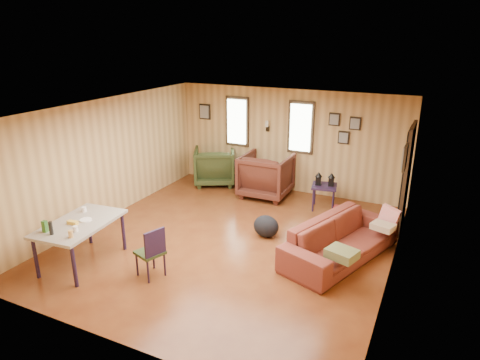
% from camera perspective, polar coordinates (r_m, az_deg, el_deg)
% --- Properties ---
extents(room, '(5.54, 6.04, 2.44)m').
position_cam_1_polar(room, '(7.54, 0.75, 0.65)').
color(room, brown).
rests_on(room, ground).
extents(sofa, '(1.41, 2.39, 0.90)m').
position_cam_1_polar(sofa, '(7.30, 13.36, -6.97)').
color(sofa, maroon).
rests_on(sofa, ground).
extents(recliner_brown, '(1.08, 1.01, 1.10)m').
position_cam_1_polar(recliner_brown, '(9.76, 3.51, 0.90)').
color(recliner_brown, '#481F15').
rests_on(recliner_brown, ground).
extents(recliner_green, '(1.27, 1.25, 0.99)m').
position_cam_1_polar(recliner_green, '(10.60, -3.42, 2.09)').
color(recliner_green, '#2C3618').
rests_on(recliner_green, ground).
extents(end_table, '(0.62, 0.59, 0.68)m').
position_cam_1_polar(end_table, '(10.52, -0.65, 1.32)').
color(end_table, '#261632').
rests_on(end_table, ground).
extents(side_table, '(0.60, 0.60, 0.82)m').
position_cam_1_polar(side_table, '(9.20, 11.21, -0.55)').
color(side_table, '#261632').
rests_on(side_table, ground).
extents(cooler, '(0.33, 0.25, 0.22)m').
position_cam_1_polar(cooler, '(9.01, 13.32, -4.19)').
color(cooler, maroon).
rests_on(cooler, ground).
extents(backpack, '(0.56, 0.47, 0.41)m').
position_cam_1_polar(backpack, '(7.94, 3.50, -6.18)').
color(backpack, black).
rests_on(backpack, ground).
extents(sofa_pillows, '(0.92, 1.86, 0.38)m').
position_cam_1_polar(sofa_pillows, '(7.18, 16.43, -7.20)').
color(sofa_pillows, brown).
rests_on(sofa_pillows, sofa).
extents(dining_table, '(0.99, 1.50, 0.93)m').
position_cam_1_polar(dining_table, '(7.33, -20.65, -5.79)').
color(dining_table, '#9F9486').
rests_on(dining_table, ground).
extents(dining_chair, '(0.48, 0.48, 0.83)m').
position_cam_1_polar(dining_chair, '(6.70, -11.65, -9.15)').
color(dining_chair, '#2C3618').
rests_on(dining_chair, ground).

